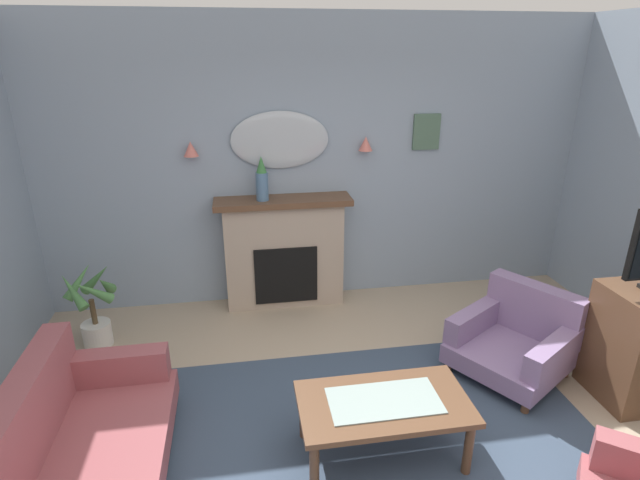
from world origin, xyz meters
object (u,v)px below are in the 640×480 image
object	(u,v)px
mantel_vase_left	(262,180)
coffee_table	(384,408)
wall_mirror	(280,140)
potted_plant_small_fern	(93,309)
fireplace	(284,253)
framed_picture	(426,132)
wall_sconce_left	(191,149)
wall_sconce_right	(366,144)
armchair_near_fireplace	(517,338)
floral_couch	(68,460)

from	to	relation	value
mantel_vase_left	coffee_table	size ratio (longest dim) A/B	0.40
wall_mirror	potted_plant_small_fern	bearing A→B (deg)	-159.30
fireplace	framed_picture	bearing A→B (deg)	5.77
fireplace	wall_sconce_left	distance (m)	1.38
coffee_table	wall_sconce_left	bearing A→B (deg)	118.70
wall_mirror	wall_sconce_left	bearing A→B (deg)	-176.63
framed_picture	wall_sconce_left	bearing A→B (deg)	-178.54
wall_sconce_right	mantel_vase_left	bearing A→B (deg)	-173.48
armchair_near_fireplace	potted_plant_small_fern	xyz separation A→B (m)	(-3.55, 0.97, 0.07)
wall_sconce_left	potted_plant_small_fern	distance (m)	1.70
fireplace	floral_couch	distance (m)	2.74
mantel_vase_left	floral_couch	size ratio (longest dim) A/B	0.25
fireplace	wall_mirror	world-z (taller)	wall_mirror
wall_sconce_left	armchair_near_fireplace	xyz separation A→B (m)	(2.63, -1.59, -1.35)
armchair_near_fireplace	framed_picture	bearing A→B (deg)	99.69
fireplace	potted_plant_small_fern	distance (m)	1.86
wall_sconce_left	floral_couch	bearing A→B (deg)	-105.01
coffee_table	armchair_near_fireplace	world-z (taller)	armchair_near_fireplace
mantel_vase_left	floral_couch	bearing A→B (deg)	-119.69
fireplace	wall_mirror	bearing A→B (deg)	90.00
framed_picture	armchair_near_fireplace	size ratio (longest dim) A/B	0.32
wall_sconce_left	framed_picture	xyz separation A→B (m)	(2.35, 0.06, 0.09)
framed_picture	potted_plant_small_fern	size ratio (longest dim) A/B	0.47
potted_plant_small_fern	armchair_near_fireplace	bearing A→B (deg)	-15.20
wall_mirror	wall_sconce_right	xyz separation A→B (m)	(0.85, -0.05, -0.05)
potted_plant_small_fern	wall_mirror	bearing A→B (deg)	20.70
floral_couch	potted_plant_small_fern	bearing A→B (deg)	99.22
wall_sconce_right	floral_couch	size ratio (longest dim) A/B	0.08
wall_sconce_right	wall_sconce_left	bearing A→B (deg)	180.00
coffee_table	wall_sconce_right	bearing A→B (deg)	79.53
coffee_table	fireplace	bearing A→B (deg)	100.70
coffee_table	armchair_near_fireplace	bearing A→B (deg)	28.42
framed_picture	mantel_vase_left	bearing A→B (deg)	-173.96
wall_mirror	fireplace	bearing A→B (deg)	-90.00
wall_mirror	floral_couch	distance (m)	3.17
mantel_vase_left	armchair_near_fireplace	xyz separation A→B (m)	(1.98, -1.47, -1.05)
fireplace	framed_picture	size ratio (longest dim) A/B	3.78
mantel_vase_left	wall_mirror	bearing A→B (deg)	40.36
wall_sconce_left	floral_couch	xyz separation A→B (m)	(-0.64, -2.38, -1.34)
framed_picture	potted_plant_small_fern	world-z (taller)	framed_picture
mantel_vase_left	wall_sconce_left	distance (m)	0.73
wall_sconce_left	floral_couch	distance (m)	2.80
coffee_table	floral_couch	xyz separation A→B (m)	(-1.91, -0.06, -0.06)
floral_couch	armchair_near_fireplace	world-z (taller)	floral_couch
wall_sconce_left	floral_couch	world-z (taller)	wall_sconce_left
wall_sconce_left	coffee_table	size ratio (longest dim) A/B	0.13
framed_picture	floral_couch	distance (m)	4.11
wall_sconce_right	floral_couch	xyz separation A→B (m)	(-2.34, -2.38, -1.34)
framed_picture	armchair_near_fireplace	world-z (taller)	framed_picture
potted_plant_small_fern	framed_picture	bearing A→B (deg)	11.74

